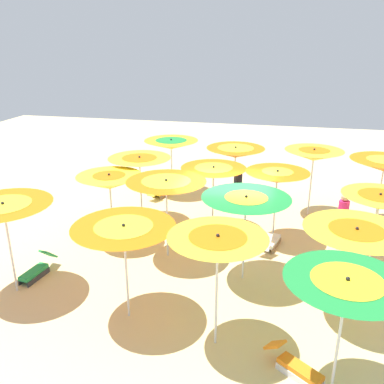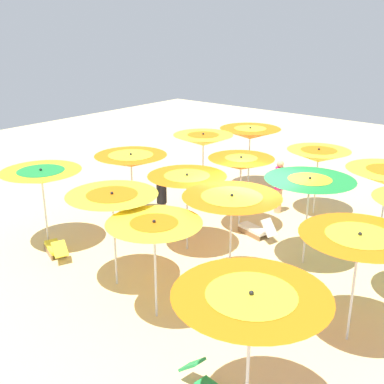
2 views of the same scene
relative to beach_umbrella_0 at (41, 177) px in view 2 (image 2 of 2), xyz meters
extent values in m
cube|color=beige|center=(4.72, 2.91, -2.00)|extent=(39.59, 39.59, 0.04)
cylinder|color=silver|center=(0.00, 0.00, -1.00)|extent=(0.05, 0.05, 1.97)
cone|color=yellow|center=(0.00, 0.00, -0.01)|extent=(2.14, 2.14, 0.36)
cone|color=#1E8C38|center=(0.00, 0.00, 0.07)|extent=(1.25, 1.25, 0.21)
sphere|color=black|center=(0.00, 0.00, 0.20)|extent=(0.07, 0.07, 0.07)
cylinder|color=silver|center=(3.09, -0.23, -0.93)|extent=(0.05, 0.05, 2.10)
cone|color=yellow|center=(3.09, -0.23, 0.12)|extent=(2.07, 2.07, 0.31)
cone|color=orange|center=(3.09, -0.23, 0.19)|extent=(1.15, 1.15, 0.18)
sphere|color=black|center=(3.09, -0.23, 0.30)|extent=(0.07, 0.07, 0.07)
cylinder|color=silver|center=(4.73, -0.60, -1.02)|extent=(0.05, 0.05, 1.93)
cone|color=yellow|center=(4.73, -0.60, -0.05)|extent=(1.93, 1.93, 0.43)
cone|color=orange|center=(4.73, -0.60, 0.06)|extent=(0.97, 0.97, 0.21)
sphere|color=black|center=(4.73, -0.60, 0.19)|extent=(0.07, 0.07, 0.07)
cylinder|color=silver|center=(7.83, -1.88, -0.91)|extent=(0.05, 0.05, 2.16)
cone|color=orange|center=(7.83, -1.88, 0.17)|extent=(2.25, 2.25, 0.35)
cone|color=yellow|center=(7.83, -1.88, 0.25)|extent=(1.28, 1.28, 0.20)
sphere|color=black|center=(7.83, -1.88, 0.38)|extent=(0.07, 0.07, 0.07)
cylinder|color=silver|center=(0.66, 2.64, -1.00)|extent=(0.05, 0.05, 1.96)
cone|color=orange|center=(0.66, 2.64, -0.02)|extent=(2.16, 2.16, 0.37)
cone|color=yellow|center=(0.66, 2.64, 0.05)|extent=(1.34, 1.34, 0.23)
sphere|color=black|center=(0.66, 2.64, 0.19)|extent=(0.07, 0.07, 0.07)
cylinder|color=silver|center=(3.18, 2.26, -1.02)|extent=(0.05, 0.05, 1.93)
cone|color=orange|center=(3.18, 2.26, -0.05)|extent=(2.08, 2.08, 0.34)
cone|color=yellow|center=(3.18, 2.26, 0.03)|extent=(1.20, 1.20, 0.20)
sphere|color=black|center=(3.18, 2.26, 0.15)|extent=(0.07, 0.07, 0.07)
cylinder|color=silver|center=(5.26, 1.30, -0.94)|extent=(0.05, 0.05, 2.09)
cone|color=orange|center=(5.26, 1.30, 0.11)|extent=(2.20, 2.20, 0.38)
cone|color=yellow|center=(5.26, 1.30, 0.19)|extent=(1.35, 1.35, 0.23)
sphere|color=black|center=(5.26, 1.30, 0.33)|extent=(0.07, 0.07, 0.07)
cylinder|color=silver|center=(8.16, 1.21, -0.96)|extent=(0.05, 0.05, 2.04)
cone|color=orange|center=(8.16, 1.21, 0.06)|extent=(2.20, 2.20, 0.38)
cone|color=yellow|center=(8.16, 1.21, 0.15)|extent=(1.24, 1.24, 0.22)
sphere|color=black|center=(8.16, 1.21, 0.28)|extent=(0.07, 0.07, 0.07)
cylinder|color=silver|center=(1.23, 5.39, -0.89)|extent=(0.05, 0.05, 2.18)
cone|color=yellow|center=(1.23, 5.39, 0.19)|extent=(1.99, 1.99, 0.37)
cone|color=orange|center=(1.23, 5.39, 0.29)|extent=(1.05, 1.05, 0.20)
sphere|color=black|center=(1.23, 5.39, 0.41)|extent=(0.07, 0.07, 0.07)
cylinder|color=silver|center=(3.53, 4.24, -0.96)|extent=(0.05, 0.05, 2.04)
cone|color=orange|center=(3.53, 4.24, 0.06)|extent=(1.91, 1.91, 0.35)
cone|color=yellow|center=(3.53, 4.24, 0.16)|extent=(0.93, 0.93, 0.17)
sphere|color=black|center=(3.53, 4.24, 0.26)|extent=(0.07, 0.07, 0.07)
cylinder|color=silver|center=(6.00, 3.55, -0.95)|extent=(0.05, 0.05, 2.07)
cone|color=#1E8C38|center=(6.00, 3.55, 0.09)|extent=(2.21, 2.21, 0.39)
cone|color=yellow|center=(6.00, 3.55, 0.20)|extent=(1.06, 1.06, 0.19)
sphere|color=black|center=(6.00, 3.55, 0.32)|extent=(0.07, 0.07, 0.07)
cylinder|color=silver|center=(1.65, 7.58, -0.94)|extent=(0.05, 0.05, 2.08)
cone|color=orange|center=(1.65, 7.58, 0.10)|extent=(2.19, 2.19, 0.39)
cone|color=yellow|center=(1.65, 7.58, 0.20)|extent=(1.15, 1.15, 0.20)
sphere|color=black|center=(1.65, 7.58, 0.32)|extent=(0.07, 0.07, 0.07)
cylinder|color=silver|center=(4.64, 6.90, -1.03)|extent=(0.05, 0.05, 1.91)
cone|color=yellow|center=(4.64, 6.90, -0.07)|extent=(1.97, 1.97, 0.39)
cone|color=orange|center=(4.64, 6.90, 0.02)|extent=(1.13, 1.13, 0.22)
sphere|color=black|center=(4.64, 6.90, 0.15)|extent=(0.07, 0.07, 0.07)
cylinder|color=silver|center=(7.09, 5.98, -1.01)|extent=(0.05, 0.05, 1.94)
cube|color=olive|center=(0.54, -0.39, -1.91)|extent=(0.80, 0.33, 0.14)
cube|color=olive|center=(0.67, -0.06, -1.91)|extent=(0.80, 0.33, 0.14)
cube|color=yellow|center=(0.60, -0.22, -1.79)|extent=(0.91, 0.62, 0.10)
cube|color=yellow|center=(1.17, -0.43, -1.60)|extent=(0.49, 0.47, 0.32)
cube|color=olive|center=(4.02, 4.03, -1.91)|extent=(0.91, 0.27, 0.14)
cube|color=olive|center=(4.10, 4.37, -1.91)|extent=(0.91, 0.27, 0.14)
cube|color=white|center=(4.06, 4.20, -1.79)|extent=(0.99, 0.57, 0.10)
cube|color=white|center=(4.67, 4.04, -1.54)|extent=(0.44, 0.43, 0.44)
cube|color=green|center=(6.61, -1.70, -1.57)|extent=(0.46, 0.34, 0.38)
cylinder|color=#D8A87F|center=(3.71, 6.19, -1.58)|extent=(0.24, 0.24, 0.82)
cylinder|color=#D82672|center=(3.71, 6.19, -0.81)|extent=(0.30, 0.30, 0.71)
sphere|color=#D8A87F|center=(3.71, 6.19, -0.34)|extent=(0.22, 0.22, 0.22)
cylinder|color=#D8A87F|center=(1.66, 2.88, -1.58)|extent=(0.24, 0.24, 0.80)
cylinder|color=black|center=(1.66, 2.88, -0.83)|extent=(0.30, 0.30, 0.70)
sphere|color=#D8A87F|center=(1.66, 2.88, -0.37)|extent=(0.22, 0.22, 0.22)
camera|label=1|loc=(15.49, 4.31, 3.91)|focal=38.67mm
camera|label=2|loc=(10.87, -6.84, 3.89)|focal=44.99mm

